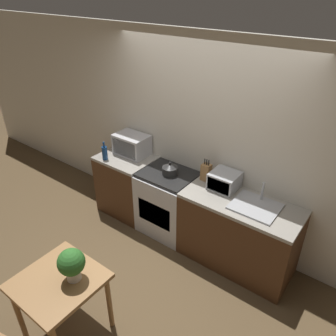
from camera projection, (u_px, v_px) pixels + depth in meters
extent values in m
plane|color=brown|center=(149.00, 270.00, 3.96)|extent=(16.00, 16.00, 0.00)
cube|color=silver|center=(203.00, 142.00, 4.07)|extent=(10.00, 0.06, 2.60)
cube|color=#4C2D19|center=(128.00, 185.00, 4.81)|extent=(0.77, 0.62, 0.86)
cube|color=#9E998E|center=(126.00, 158.00, 4.58)|extent=(0.77, 0.62, 0.04)
cube|color=#4C2D19|center=(237.00, 234.00, 3.88)|extent=(1.35, 0.62, 0.86)
cube|color=#9E998E|center=(242.00, 203.00, 3.66)|extent=(1.35, 0.62, 0.04)
cube|color=silver|center=(168.00, 203.00, 4.42)|extent=(0.71, 0.62, 0.86)
cube|color=black|center=(168.00, 175.00, 4.19)|extent=(0.68, 0.57, 0.04)
cube|color=black|center=(154.00, 214.00, 4.21)|extent=(0.51, 0.02, 0.32)
cylinder|color=#2D2D2D|center=(170.00, 171.00, 4.15)|extent=(0.20, 0.20, 0.10)
cone|color=#2D2D2D|center=(170.00, 165.00, 4.11)|extent=(0.19, 0.19, 0.05)
sphere|color=black|center=(170.00, 163.00, 4.09)|extent=(0.04, 0.04, 0.04)
cube|color=silver|center=(132.00, 145.00, 4.58)|extent=(0.47, 0.33, 0.29)
cube|color=black|center=(124.00, 149.00, 4.47)|extent=(0.41, 0.01, 0.23)
cylinder|color=navy|center=(105.00, 153.00, 4.47)|extent=(0.07, 0.07, 0.19)
cylinder|color=navy|center=(104.00, 145.00, 4.40)|extent=(0.03, 0.03, 0.07)
cube|color=#9E7042|center=(206.00, 172.00, 4.00)|extent=(0.11, 0.09, 0.22)
cylinder|color=black|center=(205.00, 161.00, 3.94)|extent=(0.01, 0.01, 0.07)
cylinder|color=black|center=(207.00, 162.00, 3.92)|extent=(0.01, 0.01, 0.07)
cylinder|color=black|center=(209.00, 163.00, 3.91)|extent=(0.01, 0.01, 0.07)
cube|color=#ADAFB5|center=(224.00, 180.00, 3.85)|extent=(0.32, 0.31, 0.20)
cube|color=black|center=(218.00, 186.00, 3.74)|extent=(0.28, 0.01, 0.16)
cube|color=#ADAFB5|center=(255.00, 206.00, 3.56)|extent=(0.50, 0.44, 0.02)
cylinder|color=#ADAFB5|center=(263.00, 191.00, 3.60)|extent=(0.03, 0.03, 0.22)
cube|color=#9E7042|center=(58.00, 281.00, 2.93)|extent=(0.71, 0.72, 0.04)
cylinder|color=#9E7042|center=(18.00, 313.00, 3.06)|extent=(0.05, 0.05, 0.69)
cylinder|color=#9E7042|center=(70.00, 274.00, 3.47)|extent=(0.05, 0.05, 0.69)
cylinder|color=#9E7042|center=(109.00, 302.00, 3.17)|extent=(0.05, 0.05, 0.69)
cylinder|color=beige|center=(74.00, 274.00, 2.91)|extent=(0.13, 0.13, 0.10)
sphere|color=#2D6B28|center=(71.00, 262.00, 2.84)|extent=(0.24, 0.24, 0.24)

